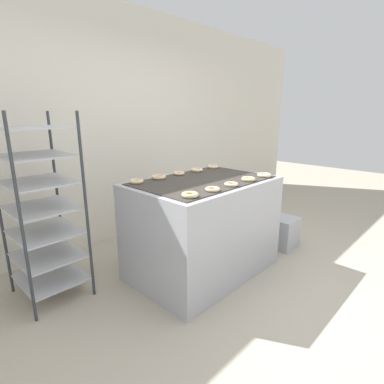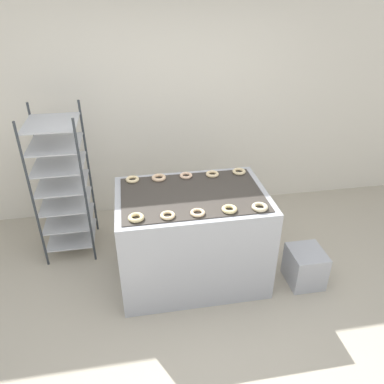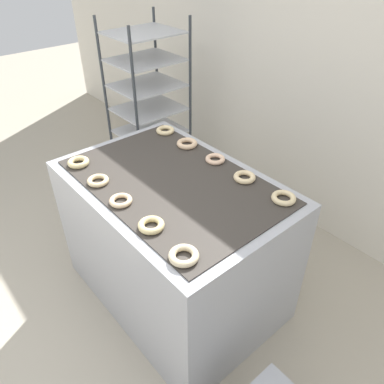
{
  "view_description": "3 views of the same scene",
  "coord_description": "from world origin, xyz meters",
  "px_view_note": "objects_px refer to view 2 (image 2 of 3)",
  "views": [
    {
      "loc": [
        -2.07,
        -1.13,
        1.57
      ],
      "look_at": [
        0.0,
        0.87,
        0.8
      ],
      "focal_mm": 28.0,
      "sensor_mm": 36.0,
      "label": 1
    },
    {
      "loc": [
        -0.5,
        -2.16,
        2.64
      ],
      "look_at": [
        0.0,
        0.72,
        0.97
      ],
      "focal_mm": 35.0,
      "sensor_mm": 36.0,
      "label": 2
    },
    {
      "loc": [
        1.43,
        -0.36,
        2.14
      ],
      "look_at": [
        0.0,
        0.87,
        0.8
      ],
      "focal_mm": 35.0,
      "sensor_mm": 36.0,
      "label": 3
    }
  ],
  "objects_px": {
    "donut_near_left": "(168,215)",
    "donut_far_rightmost": "(239,171)",
    "baking_rack_cart": "(63,183)",
    "glaze_bin": "(305,266)",
    "donut_far_center": "(186,176)",
    "fryer_machine": "(192,237)",
    "donut_far_leftmost": "(132,179)",
    "donut_far_left": "(159,178)",
    "donut_near_leftmost": "(136,218)",
    "donut_far_right": "(212,174)",
    "donut_near_center": "(198,213)",
    "donut_near_right": "(229,209)",
    "donut_near_rightmost": "(260,207)"
  },
  "relations": [
    {
      "from": "donut_near_left",
      "to": "donut_far_rightmost",
      "type": "relative_size",
      "value": 0.93
    },
    {
      "from": "baking_rack_cart",
      "to": "glaze_bin",
      "type": "height_order",
      "value": "baking_rack_cart"
    },
    {
      "from": "baking_rack_cart",
      "to": "donut_far_center",
      "type": "relative_size",
      "value": 12.9
    },
    {
      "from": "fryer_machine",
      "to": "donut_near_left",
      "type": "xyz_separation_m",
      "value": [
        -0.26,
        -0.33,
        0.49
      ]
    },
    {
      "from": "glaze_bin",
      "to": "donut_far_center",
      "type": "distance_m",
      "value": 1.47
    },
    {
      "from": "donut_far_leftmost",
      "to": "donut_far_left",
      "type": "xyz_separation_m",
      "value": [
        0.25,
        -0.01,
        0.0
      ]
    },
    {
      "from": "fryer_machine",
      "to": "donut_far_left",
      "type": "bearing_deg",
      "value": 128.54
    },
    {
      "from": "fryer_machine",
      "to": "donut_far_left",
      "type": "xyz_separation_m",
      "value": [
        -0.27,
        0.34,
        0.49
      ]
    },
    {
      "from": "donut_near_leftmost",
      "to": "donut_far_center",
      "type": "relative_size",
      "value": 1.07
    },
    {
      "from": "baking_rack_cart",
      "to": "donut_far_right",
      "type": "distance_m",
      "value": 1.55
    },
    {
      "from": "donut_near_leftmost",
      "to": "fryer_machine",
      "type": "bearing_deg",
      "value": 32.31
    },
    {
      "from": "donut_near_center",
      "to": "donut_far_center",
      "type": "height_order",
      "value": "same"
    },
    {
      "from": "donut_near_right",
      "to": "donut_far_leftmost",
      "type": "height_order",
      "value": "donut_near_right"
    },
    {
      "from": "donut_far_leftmost",
      "to": "donut_far_rightmost",
      "type": "relative_size",
      "value": 0.97
    },
    {
      "from": "donut_far_leftmost",
      "to": "donut_near_center",
      "type": "bearing_deg",
      "value": -53.28
    },
    {
      "from": "donut_far_left",
      "to": "glaze_bin",
      "type": "bearing_deg",
      "value": -24.85
    },
    {
      "from": "fryer_machine",
      "to": "glaze_bin",
      "type": "distance_m",
      "value": 1.15
    },
    {
      "from": "baking_rack_cart",
      "to": "donut_near_right",
      "type": "distance_m",
      "value": 1.82
    },
    {
      "from": "donut_far_center",
      "to": "donut_near_rightmost",
      "type": "bearing_deg",
      "value": -52.7
    },
    {
      "from": "donut_near_left",
      "to": "donut_far_center",
      "type": "height_order",
      "value": "same"
    },
    {
      "from": "donut_far_center",
      "to": "baking_rack_cart",
      "type": "bearing_deg",
      "value": 164.03
    },
    {
      "from": "baking_rack_cart",
      "to": "donut_far_right",
      "type": "bearing_deg",
      "value": -13.81
    },
    {
      "from": "donut_far_left",
      "to": "donut_far_leftmost",
      "type": "bearing_deg",
      "value": 177.67
    },
    {
      "from": "donut_far_leftmost",
      "to": "donut_far_right",
      "type": "distance_m",
      "value": 0.78
    },
    {
      "from": "donut_near_rightmost",
      "to": "donut_far_left",
      "type": "height_order",
      "value": "same"
    },
    {
      "from": "donut_far_leftmost",
      "to": "donut_far_center",
      "type": "bearing_deg",
      "value": -0.64
    },
    {
      "from": "fryer_machine",
      "to": "donut_far_right",
      "type": "xyz_separation_m",
      "value": [
        0.26,
        0.33,
        0.49
      ]
    },
    {
      "from": "donut_near_center",
      "to": "donut_far_rightmost",
      "type": "xyz_separation_m",
      "value": [
        0.55,
        0.67,
        0.0
      ]
    },
    {
      "from": "glaze_bin",
      "to": "donut_far_center",
      "type": "xyz_separation_m",
      "value": [
        -1.08,
        0.63,
        0.78
      ]
    },
    {
      "from": "donut_near_rightmost",
      "to": "donut_far_center",
      "type": "height_order",
      "value": "donut_near_rightmost"
    },
    {
      "from": "donut_near_rightmost",
      "to": "donut_far_center",
      "type": "xyz_separation_m",
      "value": [
        -0.52,
        0.68,
        -0.0
      ]
    },
    {
      "from": "glaze_bin",
      "to": "donut_far_leftmost",
      "type": "height_order",
      "value": "donut_far_leftmost"
    },
    {
      "from": "donut_far_leftmost",
      "to": "donut_far_left",
      "type": "bearing_deg",
      "value": -2.33
    },
    {
      "from": "donut_near_right",
      "to": "donut_far_right",
      "type": "bearing_deg",
      "value": 89.83
    },
    {
      "from": "donut_far_leftmost",
      "to": "glaze_bin",
      "type": "bearing_deg",
      "value": -21.61
    },
    {
      "from": "donut_near_left",
      "to": "donut_far_right",
      "type": "xyz_separation_m",
      "value": [
        0.52,
        0.66,
        0.0
      ]
    },
    {
      "from": "donut_far_leftmost",
      "to": "donut_far_center",
      "type": "height_order",
      "value": "donut_far_leftmost"
    },
    {
      "from": "fryer_machine",
      "to": "donut_near_leftmost",
      "type": "xyz_separation_m",
      "value": [
        -0.51,
        -0.33,
        0.49
      ]
    },
    {
      "from": "fryer_machine",
      "to": "donut_far_left",
      "type": "distance_m",
      "value": 0.65
    },
    {
      "from": "donut_near_right",
      "to": "donut_far_leftmost",
      "type": "bearing_deg",
      "value": 138.99
    },
    {
      "from": "donut_near_left",
      "to": "donut_near_rightmost",
      "type": "bearing_deg",
      "value": -0.77
    },
    {
      "from": "glaze_bin",
      "to": "donut_far_rightmost",
      "type": "relative_size",
      "value": 2.78
    },
    {
      "from": "donut_far_leftmost",
      "to": "donut_near_right",
      "type": "bearing_deg",
      "value": -41.01
    },
    {
      "from": "glaze_bin",
      "to": "donut_near_right",
      "type": "relative_size",
      "value": 2.81
    },
    {
      "from": "donut_far_rightmost",
      "to": "donut_near_right",
      "type": "bearing_deg",
      "value": -112.5
    },
    {
      "from": "baking_rack_cart",
      "to": "donut_far_rightmost",
      "type": "xyz_separation_m",
      "value": [
        1.77,
        -0.36,
        0.16
      ]
    },
    {
      "from": "donut_near_right",
      "to": "donut_near_rightmost",
      "type": "height_order",
      "value": "same"
    },
    {
      "from": "donut_far_leftmost",
      "to": "baking_rack_cart",
      "type": "bearing_deg",
      "value": 154.05
    },
    {
      "from": "fryer_machine",
      "to": "donut_far_right",
      "type": "relative_size",
      "value": 10.8
    },
    {
      "from": "donut_near_rightmost",
      "to": "donut_far_left",
      "type": "relative_size",
      "value": 1.0
    }
  ]
}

